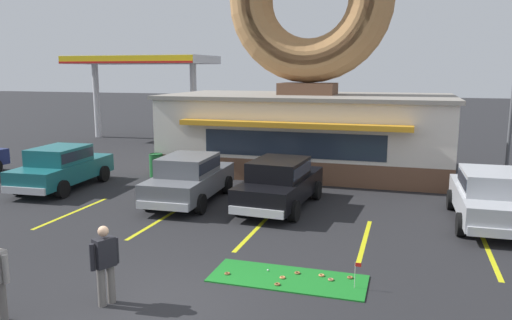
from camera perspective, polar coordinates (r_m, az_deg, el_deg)
name	(u,v)px	position (r m, az deg, el deg)	size (l,w,h in m)	color
ground_plane	(154,309)	(9.94, -11.62, -16.30)	(160.00, 160.00, 0.00)	#232326
donut_shop_building	(308,86)	(22.13, 5.94, 8.44)	(12.30, 6.75, 10.96)	brown
putting_mat	(288,279)	(10.98, 3.67, -13.37)	(3.33, 1.30, 0.03)	#197523
mini_donut_near_left	(297,273)	(11.19, 4.75, -12.73)	(0.13, 0.13, 0.04)	brown
mini_donut_near_right	(283,277)	(10.94, 3.05, -13.26)	(0.13, 0.13, 0.04)	#D17F47
mini_donut_mid_left	(227,273)	(11.14, -3.30, -12.82)	(0.13, 0.13, 0.04)	brown
mini_donut_mid_centre	(331,280)	(10.95, 8.55, -13.36)	(0.13, 0.13, 0.04)	#A5724C
mini_donut_mid_right	(277,284)	(10.63, 2.45, -13.99)	(0.13, 0.13, 0.04)	brown
mini_donut_far_left	(322,275)	(11.13, 7.51, -12.93)	(0.13, 0.13, 0.04)	#D17F47
mini_donut_far_centre	(350,277)	(11.11, 10.70, -13.05)	(0.13, 0.13, 0.04)	brown
golf_ball	(268,270)	(11.29, 1.37, -12.46)	(0.04, 0.04, 0.04)	white
putting_flag_pin	(357,269)	(10.54, 11.46, -12.10)	(0.13, 0.01, 0.55)	silver
car_silver	(490,195)	(15.84, 25.15, -3.66)	(2.05, 4.59, 1.60)	#B2B5BA
car_teal	(62,166)	(20.11, -21.31, -0.61)	(2.18, 4.65, 1.60)	#196066
car_black	(280,181)	(16.14, 2.74, -2.44)	(2.20, 4.66, 1.60)	black
car_grey	(189,177)	(16.98, -7.61, -1.88)	(2.13, 4.63, 1.60)	slate
pedestrian_leather_jacket_man	(105,262)	(9.99, -16.89, -11.07)	(0.38, 0.55, 1.56)	slate
trash_bin	(156,165)	(21.32, -11.34, -0.55)	(0.57, 0.57, 0.97)	#1E662D
gas_station_canopy	(142,63)	(32.96, -12.91, 10.75)	(9.00, 4.46, 5.30)	silver
parking_stripe_far_left	(73,213)	(16.76, -20.20, -5.66)	(0.12, 3.60, 0.01)	yellow
parking_stripe_left	(159,221)	(15.17, -11.07, -6.84)	(0.12, 3.60, 0.01)	yellow
parking_stripe_mid_left	(255,230)	(14.06, -0.10, -8.03)	(0.12, 3.60, 0.01)	yellow
parking_stripe_centre	(364,241)	(13.53, 12.29, -9.02)	(0.12, 3.60, 0.01)	yellow
parking_stripe_mid_right	(489,253)	(13.65, 25.11, -9.60)	(0.12, 3.60, 0.01)	yellow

